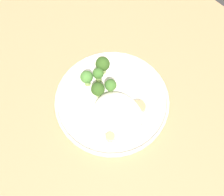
# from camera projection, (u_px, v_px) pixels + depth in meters

# --- Properties ---
(ground) EXTENTS (6.00, 6.00, 0.00)m
(ground) POSITION_uv_depth(u_px,v_px,m) (105.00, 158.00, 1.32)
(ground) COLOR #2D2B28
(wooden_dining_table) EXTENTS (1.40, 1.00, 0.74)m
(wooden_dining_table) POSITION_uv_depth(u_px,v_px,m) (100.00, 109.00, 0.72)
(wooden_dining_table) COLOR #9E754C
(wooden_dining_table) RESTS_ON ground
(dinner_plate) EXTENTS (0.29, 0.29, 0.02)m
(dinner_plate) POSITION_uv_depth(u_px,v_px,m) (112.00, 100.00, 0.64)
(dinner_plate) COLOR beige
(dinner_plate) RESTS_ON wooden_dining_table
(noodle_bed) EXTENTS (0.14, 0.11, 0.03)m
(noodle_bed) POSITION_uv_depth(u_px,v_px,m) (120.00, 114.00, 0.61)
(noodle_bed) COLOR beige
(noodle_bed) RESTS_ON dinner_plate
(seared_scallop_right_edge) EXTENTS (0.03, 0.03, 0.02)m
(seared_scallop_right_edge) POSITION_uv_depth(u_px,v_px,m) (117.00, 104.00, 0.62)
(seared_scallop_right_edge) COLOR #E5C689
(seared_scallop_right_edge) RESTS_ON dinner_plate
(seared_scallop_on_noodles) EXTENTS (0.03, 0.03, 0.01)m
(seared_scallop_on_noodles) POSITION_uv_depth(u_px,v_px,m) (113.00, 114.00, 0.61)
(seared_scallop_on_noodles) COLOR #E5C689
(seared_scallop_on_noodles) RESTS_ON dinner_plate
(seared_scallop_rear_pale) EXTENTS (0.03, 0.03, 0.01)m
(seared_scallop_rear_pale) POSITION_uv_depth(u_px,v_px,m) (139.00, 107.00, 0.62)
(seared_scallop_rear_pale) COLOR #DBB77A
(seared_scallop_rear_pale) RESTS_ON dinner_plate
(seared_scallop_half_hidden) EXTENTS (0.03, 0.03, 0.01)m
(seared_scallop_half_hidden) POSITION_uv_depth(u_px,v_px,m) (133.00, 115.00, 0.61)
(seared_scallop_half_hidden) COLOR beige
(seared_scallop_half_hidden) RESTS_ON dinner_plate
(seared_scallop_center_golden) EXTENTS (0.03, 0.03, 0.01)m
(seared_scallop_center_golden) POSITION_uv_depth(u_px,v_px,m) (137.00, 125.00, 0.60)
(seared_scallop_center_golden) COLOR beige
(seared_scallop_center_golden) RESTS_ON dinner_plate
(seared_scallop_front_small) EXTENTS (0.03, 0.03, 0.01)m
(seared_scallop_front_small) POSITION_uv_depth(u_px,v_px,m) (107.00, 108.00, 0.62)
(seared_scallop_front_small) COLOR beige
(seared_scallop_front_small) RESTS_ON dinner_plate
(seared_scallop_tiny_bay) EXTENTS (0.02, 0.02, 0.02)m
(seared_scallop_tiny_bay) POSITION_uv_depth(u_px,v_px,m) (110.00, 137.00, 0.58)
(seared_scallop_tiny_bay) COLOR #E5C689
(seared_scallop_tiny_bay) RESTS_ON dinner_plate
(broccoli_floret_split_head) EXTENTS (0.03, 0.03, 0.05)m
(broccoli_floret_split_head) POSITION_uv_depth(u_px,v_px,m) (99.00, 90.00, 0.61)
(broccoli_floret_split_head) COLOR #7A994C
(broccoli_floret_split_head) RESTS_ON dinner_plate
(broccoli_floret_small_sprig) EXTENTS (0.03, 0.03, 0.05)m
(broccoli_floret_small_sprig) POSITION_uv_depth(u_px,v_px,m) (87.00, 78.00, 0.63)
(broccoli_floret_small_sprig) COLOR #7A994C
(broccoli_floret_small_sprig) RESTS_ON dinner_plate
(broccoli_floret_left_leaning) EXTENTS (0.04, 0.04, 0.06)m
(broccoli_floret_left_leaning) POSITION_uv_depth(u_px,v_px,m) (103.00, 64.00, 0.64)
(broccoli_floret_left_leaning) COLOR #89A356
(broccoli_floret_left_leaning) RESTS_ON dinner_plate
(broccoli_floret_tall_stalk) EXTENTS (0.03, 0.03, 0.05)m
(broccoli_floret_tall_stalk) POSITION_uv_depth(u_px,v_px,m) (98.00, 75.00, 0.63)
(broccoli_floret_tall_stalk) COLOR #7A994C
(broccoli_floret_tall_stalk) RESTS_ON dinner_plate
(broccoli_floret_center_pile) EXTENTS (0.03, 0.03, 0.05)m
(broccoli_floret_center_pile) POSITION_uv_depth(u_px,v_px,m) (111.00, 86.00, 0.62)
(broccoli_floret_center_pile) COLOR #7A994C
(broccoli_floret_center_pile) RESTS_ON dinner_plate
(onion_sliver_pale_crescent) EXTENTS (0.05, 0.03, 0.00)m
(onion_sliver_pale_crescent) POSITION_uv_depth(u_px,v_px,m) (111.00, 91.00, 0.64)
(onion_sliver_pale_crescent) COLOR silver
(onion_sliver_pale_crescent) RESTS_ON dinner_plate
(onion_sliver_curled_piece) EXTENTS (0.04, 0.04, 0.00)m
(onion_sliver_curled_piece) POSITION_uv_depth(u_px,v_px,m) (116.00, 74.00, 0.67)
(onion_sliver_curled_piece) COLOR silver
(onion_sliver_curled_piece) RESTS_ON dinner_plate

